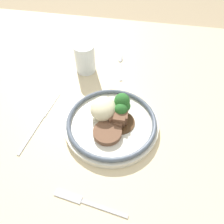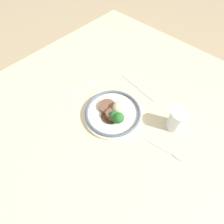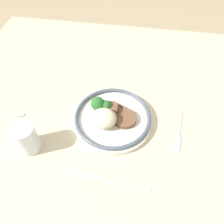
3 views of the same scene
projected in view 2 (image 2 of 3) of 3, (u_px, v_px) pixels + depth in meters
ground_plane at (120, 111)px, 0.82m from camera, size 8.00×8.00×0.00m
dining_table at (120, 109)px, 0.80m from camera, size 1.21×1.23×0.04m
plate at (114, 113)px, 0.74m from camera, size 0.25×0.25×0.07m
juice_glass at (176, 121)px, 0.69m from camera, size 0.07×0.07×0.09m
fork at (85, 87)px, 0.85m from camera, size 0.03×0.17×0.00m
knife at (139, 89)px, 0.84m from camera, size 0.23×0.03×0.00m
spoon at (173, 155)px, 0.66m from camera, size 0.15×0.04×0.01m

